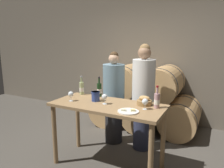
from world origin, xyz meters
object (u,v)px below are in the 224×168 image
at_px(tasting_table, 107,114).
at_px(wine_glass_center, 145,102).
at_px(wine_glass_left, 105,97).
at_px(cheese_plate, 128,111).
at_px(wine_bottle_red, 99,90).
at_px(wine_bottle_white, 82,88).
at_px(wine_bottle_rose, 157,100).
at_px(wine_glass_far_left, 71,94).
at_px(person_left, 114,98).
at_px(bread_basket, 144,101).
at_px(person_right, 143,97).
at_px(blue_crock, 96,96).

height_order(tasting_table, wine_glass_center, wine_glass_center).
relative_size(wine_glass_left, wine_glass_center, 1.00).
distance_m(cheese_plate, wine_glass_center, 0.25).
bearing_deg(wine_bottle_red, wine_bottle_white, -176.75).
height_order(wine_bottle_rose, wine_glass_far_left, wine_bottle_rose).
relative_size(person_left, bread_basket, 8.00).
bearing_deg(wine_glass_center, cheese_plate, -127.86).
distance_m(tasting_table, wine_glass_far_left, 0.59).
bearing_deg(person_right, tasting_table, -109.60).
height_order(wine_glass_far_left, wine_glass_left, same).
height_order(wine_bottle_red, wine_bottle_rose, wine_bottle_red).
relative_size(person_left, blue_crock, 11.56).
distance_m(blue_crock, wine_glass_left, 0.20).
bearing_deg(blue_crock, person_right, 54.82).
relative_size(person_right, wine_bottle_white, 5.75).
height_order(wine_bottle_white, wine_glass_far_left, wine_bottle_white).
height_order(person_right, wine_bottle_white, person_right).
xyz_separation_m(wine_bottle_red, wine_glass_center, (0.82, -0.28, -0.01)).
bearing_deg(wine_bottle_white, tasting_table, -24.33).
xyz_separation_m(blue_crock, cheese_plate, (0.59, -0.23, -0.07)).
bearing_deg(wine_glass_far_left, person_right, 46.67).
bearing_deg(person_right, wine_bottle_rose, -57.14).
bearing_deg(person_left, wine_bottle_white, -127.38).
bearing_deg(wine_bottle_white, blue_crock, -29.76).
distance_m(wine_bottle_white, wine_glass_left, 0.65).
height_order(wine_bottle_white, wine_glass_left, wine_bottle_white).
xyz_separation_m(person_right, blue_crock, (-0.47, -0.67, 0.12)).
xyz_separation_m(bread_basket, wine_glass_far_left, (-0.98, -0.29, 0.05)).
relative_size(blue_crock, wine_glass_far_left, 0.99).
bearing_deg(person_left, wine_bottle_rose, -33.10).
height_order(wine_bottle_red, bread_basket, wine_bottle_red).
bearing_deg(person_left, person_right, 0.01).
distance_m(wine_bottle_rose, wine_glass_center, 0.17).
xyz_separation_m(wine_bottle_rose, wine_glass_center, (-0.11, -0.12, -0.00)).
height_order(tasting_table, wine_glass_far_left, wine_glass_far_left).
xyz_separation_m(tasting_table, wine_bottle_red, (-0.30, 0.29, 0.24)).
height_order(person_left, wine_glass_far_left, person_left).
bearing_deg(person_right, wine_bottle_white, -152.63).
bearing_deg(blue_crock, person_left, 94.22).
height_order(blue_crock, wine_glass_left, wine_glass_left).
bearing_deg(wine_bottle_rose, wine_glass_far_left, -168.31).
height_order(wine_bottle_rose, bread_basket, wine_bottle_rose).
relative_size(blue_crock, wine_glass_center, 0.99).
height_order(person_right, cheese_plate, person_right).
bearing_deg(cheese_plate, person_right, 97.64).
distance_m(person_left, wine_glass_center, 1.09).
bearing_deg(person_right, bread_basket, -69.77).
bearing_deg(tasting_table, wine_glass_far_left, -168.44).
bearing_deg(wine_bottle_red, wine_glass_far_left, -119.70).
height_order(blue_crock, cheese_plate, blue_crock).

